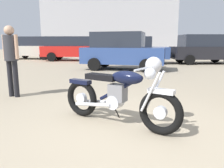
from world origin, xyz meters
TOP-DOWN VIEW (x-y plane):
  - ground_plane at (0.00, 0.00)m, footprint 80.00×80.00m
  - vintage_motorcycle at (-0.13, 0.16)m, footprint 1.92×1.00m
  - bystander at (-2.84, 1.61)m, footprint 0.45×0.30m
  - white_estate_far at (-4.86, 12.51)m, footprint 4.84×2.29m
  - silver_sedan_mid at (3.88, 11.25)m, footprint 4.14×2.35m
  - red_hatchback_near at (-0.83, 7.46)m, footprint 4.07×2.18m
  - pale_sedan_back at (-8.52, 13.65)m, footprint 3.92×1.87m
  - blue_hatchback_right at (-0.34, 10.93)m, footprint 4.32×2.18m
  - industrial_building at (-4.40, 28.22)m, footprint 17.71×9.91m

SIDE VIEW (x-z plane):
  - ground_plane at x=0.00m, z-range 0.00..0.00m
  - vintage_motorcycle at x=-0.13m, z-range -0.04..1.03m
  - blue_hatchback_right at x=-0.34m, z-range 0.00..1.67m
  - silver_sedan_mid at x=3.88m, z-range 0.03..1.81m
  - red_hatchback_near at x=-0.83m, z-range 0.03..1.81m
  - pale_sedan_back at x=-8.52m, z-range 0.03..1.81m
  - white_estate_far at x=-4.86m, z-range 0.07..1.81m
  - bystander at x=-2.84m, z-range 0.19..1.85m
  - industrial_building at x=-4.40m, z-range -3.64..12.37m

